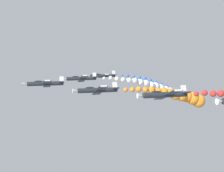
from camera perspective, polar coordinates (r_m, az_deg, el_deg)
The scene contains 8 objects.
airplane_lead at distance 72.82m, azimuth -13.62°, elevation 0.50°, with size 9.29×10.35×3.31m.
airplane_left_inner at distance 62.76m, azimuth -3.11°, elevation -0.85°, with size 9.16×10.35×3.51m.
smoke_trail_left_inner at distance 70.79m, azimuth 14.15°, elevation -2.08°, with size 3.33×21.56×5.93m.
airplane_right_inner at distance 85.30m, azimuth -6.41°, elevation 1.55°, with size 9.25×10.35×3.36m.
smoke_trail_right_inner at distance 97.56m, azimuth 9.64°, elevation -0.54°, with size 8.71×29.54×9.44m.
airplane_left_outer at distance 54.73m, azimuth 10.67°, elevation -1.74°, with size 9.16×10.35×3.51m.
airplane_right_outer at distance 99.24m, azimuth -2.01°, elevation 2.12°, with size 9.44×10.35×2.98m.
smoke_trail_right_outer at distance 105.89m, azimuth 8.62°, elevation 0.58°, with size 2.46×19.05×6.74m.
Camera 1 is at (-66.97, 17.41, 139.00)m, focal length 44.61 mm.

